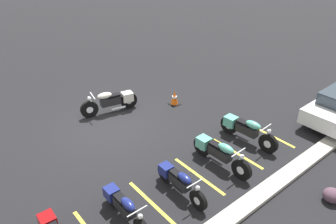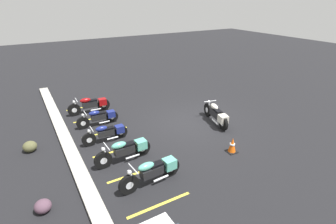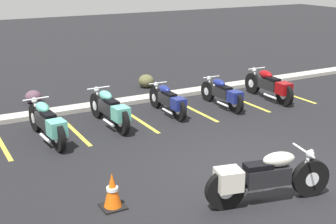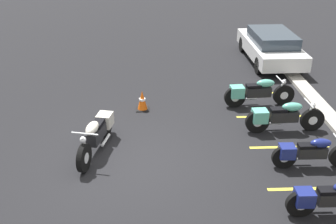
# 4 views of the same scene
# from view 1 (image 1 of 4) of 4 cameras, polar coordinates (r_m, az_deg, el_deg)

# --- Properties ---
(ground) EXTENTS (60.00, 60.00, 0.00)m
(ground) POSITION_cam_1_polar(r_m,az_deg,el_deg) (12.43, -10.21, -2.45)
(ground) COLOR black
(motorcycle_cream_featured) EXTENTS (2.29, 0.85, 0.91)m
(motorcycle_cream_featured) POSITION_cam_1_polar(r_m,az_deg,el_deg) (13.13, -9.70, 1.90)
(motorcycle_cream_featured) COLOR black
(motorcycle_cream_featured) RESTS_ON ground
(parked_bike_0) EXTENTS (0.63, 2.26, 0.89)m
(parked_bike_0) POSITION_cam_1_polar(r_m,az_deg,el_deg) (11.50, 13.33, -2.92)
(parked_bike_0) COLOR black
(parked_bike_0) RESTS_ON ground
(parked_bike_1) EXTENTS (0.62, 2.23, 0.88)m
(parked_bike_1) POSITION_cam_1_polar(r_m,az_deg,el_deg) (10.25, 8.77, -6.93)
(parked_bike_1) COLOR black
(parked_bike_1) RESTS_ON ground
(parked_bike_2) EXTENTS (0.55, 1.96, 0.77)m
(parked_bike_2) POSITION_cam_1_polar(r_m,az_deg,el_deg) (9.22, 1.86, -11.87)
(parked_bike_2) COLOR black
(parked_bike_2) RESTS_ON ground
(parked_bike_3) EXTENTS (0.56, 2.00, 0.79)m
(parked_bike_3) POSITION_cam_1_polar(r_m,az_deg,el_deg) (8.60, -7.79, -15.93)
(parked_bike_3) COLOR black
(parked_bike_3) RESTS_ON ground
(concrete_curb) EXTENTS (18.00, 0.50, 0.12)m
(concrete_curb) POSITION_cam_1_polar(r_m,az_deg,el_deg) (8.86, 10.40, -17.84)
(concrete_curb) COLOR #A8A399
(concrete_curb) RESTS_ON ground
(landscape_rock_0) EXTENTS (0.60, 0.60, 0.39)m
(landscape_rock_0) POSITION_cam_1_polar(r_m,az_deg,el_deg) (10.13, 26.65, -12.84)
(landscape_rock_0) COLOR #543A49
(landscape_rock_0) RESTS_ON ground
(traffic_cone) EXTENTS (0.40, 0.40, 0.63)m
(traffic_cone) POSITION_cam_1_polar(r_m,az_deg,el_deg) (13.59, 1.14, 2.47)
(traffic_cone) COLOR black
(traffic_cone) RESTS_ON ground
(stall_line_0) EXTENTS (0.10, 2.10, 0.00)m
(stall_line_0) POSITION_cam_1_polar(r_m,az_deg,el_deg) (12.32, 17.12, -3.73)
(stall_line_0) COLOR gold
(stall_line_0) RESTS_ON ground
(stall_line_1) EXTENTS (0.10, 2.10, 0.00)m
(stall_line_1) POSITION_cam_1_polar(r_m,az_deg,el_deg) (11.10, 11.88, -7.02)
(stall_line_1) COLOR gold
(stall_line_1) RESTS_ON ground
(stall_line_2) EXTENTS (0.10, 2.10, 0.00)m
(stall_line_2) POSITION_cam_1_polar(r_m,az_deg,el_deg) (10.04, 5.34, -10.99)
(stall_line_2) COLOR gold
(stall_line_2) RESTS_ON ground
(stall_line_3) EXTENTS (0.10, 2.10, 0.00)m
(stall_line_3) POSITION_cam_1_polar(r_m,az_deg,el_deg) (9.19, -2.81, -15.58)
(stall_line_3) COLOR gold
(stall_line_3) RESTS_ON ground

